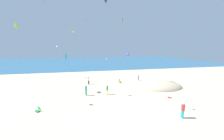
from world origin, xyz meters
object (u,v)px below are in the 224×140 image
at_px(kite_white, 56,46).
at_px(person_2, 138,77).
at_px(person_4, 86,90).
at_px(person_5, 183,109).
at_px(person_1, 89,80).
at_px(kite_pink, 107,58).
at_px(kite_red, 123,19).
at_px(kite_black, 106,0).
at_px(kite_blue, 128,53).
at_px(kite_magenta, 86,20).
at_px(cooler_box, 169,97).
at_px(kite_teal, 66,56).
at_px(kite_yellow, 73,32).
at_px(person_3, 107,89).
at_px(person_0, 119,81).
at_px(kite_lime, 16,24).
at_px(beach_chair_far_left, 38,109).

bearing_deg(kite_white, person_2, -19.61).
height_order(person_4, person_5, person_5).
height_order(person_1, kite_pink, kite_pink).
relative_size(person_4, kite_white, 0.98).
bearing_deg(kite_red, kite_black, -117.02).
bearing_deg(person_2, kite_blue, 153.77).
distance_m(kite_black, kite_magenta, 17.14).
relative_size(cooler_box, kite_teal, 0.35).
xyz_separation_m(kite_black, kite_yellow, (-6.80, 13.30, -3.99)).
bearing_deg(kite_white, person_3, -54.64).
distance_m(person_0, person_5, 15.62).
xyz_separation_m(person_0, kite_magenta, (-6.45, 14.47, 15.18)).
xyz_separation_m(person_2, kite_red, (-0.69, 11.06, 14.74)).
distance_m(person_3, kite_yellow, 21.62).
bearing_deg(person_2, cooler_box, -142.52).
xyz_separation_m(kite_lime, kite_white, (1.34, 15.45, -2.43)).
bearing_deg(kite_magenta, kite_yellow, -135.29).
height_order(person_4, kite_teal, kite_teal).
relative_size(person_0, person_1, 0.51).
bearing_deg(kite_black, person_1, 145.32).
xyz_separation_m(person_3, kite_teal, (-6.35, 2.50, 5.23)).
bearing_deg(kite_yellow, kite_black, -62.93).
height_order(person_5, kite_blue, kite_blue).
distance_m(person_2, kite_lime, 23.57).
relative_size(person_1, kite_pink, 1.07).
bearing_deg(kite_red, kite_blue, -101.59).
distance_m(beach_chair_far_left, kite_magenta, 29.95).
bearing_deg(person_3, kite_pink, 90.42).
xyz_separation_m(kite_yellow, kite_teal, (-0.18, -15.19, -5.55)).
distance_m(person_5, kite_red, 30.74).
bearing_deg(beach_chair_far_left, person_0, 175.21).
bearing_deg(kite_red, person_3, -112.90).
distance_m(cooler_box, person_5, 5.86).
bearing_deg(kite_yellow, beach_chair_far_left, -97.45).
bearing_deg(person_5, kite_blue, 99.58).
bearing_deg(kite_black, kite_yellow, 117.07).
height_order(person_3, person_4, person_4).
distance_m(person_5, kite_white, 28.78).
bearing_deg(kite_black, kite_lime, -153.48).
xyz_separation_m(kite_pink, kite_teal, (-9.47, -16.29, 1.77)).
distance_m(kite_pink, kite_blue, 13.54).
distance_m(beach_chair_far_left, kite_teal, 8.98).
bearing_deg(person_4, kite_pink, 33.80).
bearing_deg(person_2, person_1, 128.43).
xyz_separation_m(person_0, kite_pink, (-0.73, 12.04, 4.05)).
xyz_separation_m(person_1, kite_pink, (5.86, 12.08, 3.45)).
height_order(beach_chair_far_left, person_1, person_1).
bearing_deg(kite_yellow, person_4, -80.69).
bearing_deg(kite_pink, kite_teal, -120.17).
bearing_deg(person_4, kite_lime, 156.64).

